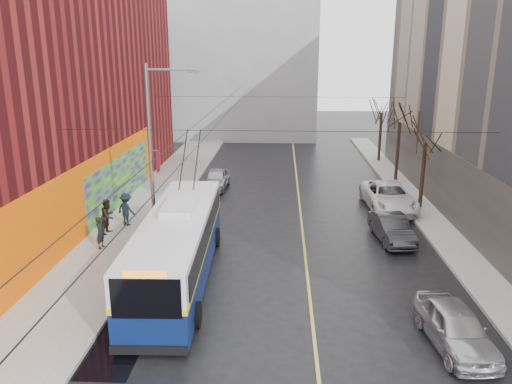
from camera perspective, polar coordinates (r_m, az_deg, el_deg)
ground at (r=17.22m, az=1.62°, el=-17.86°), size 140.00×140.00×0.00m
sidewalk_left at (r=29.18m, az=-13.71°, el=-3.62°), size 4.00×60.00×0.15m
sidewalk_right at (r=29.31m, az=20.15°, el=-4.08°), size 2.00×60.00×0.15m
lane_line at (r=29.92m, az=5.16°, el=-2.88°), size 0.12×50.00×0.01m
building_left at (r=32.77m, az=-27.22°, el=9.60°), size 12.11×36.00×14.00m
building_far at (r=59.66m, az=-3.19°, el=15.23°), size 20.50×12.10×18.00m
streetlight_pole at (r=25.60m, az=-11.64°, el=4.89°), size 2.65×0.60×9.00m
catenary_wires at (r=29.43m, az=-2.58°, el=9.33°), size 18.00×60.00×0.22m
tree_near at (r=31.89m, az=18.94°, el=6.69°), size 3.20×3.20×6.40m
tree_mid at (r=38.58m, az=16.21°, el=8.77°), size 3.20×3.20×6.68m
tree_far at (r=45.40m, az=14.24°, el=9.73°), size 3.20×3.20×6.57m
puddle at (r=18.08m, az=-16.10°, el=-16.72°), size 2.02×3.60×0.01m
pigeons_flying at (r=24.68m, az=-4.84°, el=10.44°), size 2.86×3.02×1.23m
trolleybus at (r=21.61m, az=-8.91°, el=-6.06°), size 3.11×12.01×5.65m
parked_car_a at (r=18.40m, az=21.80°, el=-14.12°), size 2.12×4.34×1.42m
parked_car_b at (r=26.92m, az=15.24°, el=-4.02°), size 1.88×4.27×1.37m
parked_car_c at (r=32.20m, az=14.90°, el=-0.50°), size 2.98×5.99×1.63m
following_car at (r=36.03m, az=-4.59°, el=1.51°), size 1.92×4.21×1.40m
pedestrian_a at (r=25.77m, az=-17.35°, el=-4.44°), size 0.47×0.64×1.61m
pedestrian_b at (r=27.69m, az=-16.56°, el=-2.67°), size 0.87×1.03×1.89m
pedestrian_c at (r=28.70m, az=-14.61°, el=-1.92°), size 1.37×1.14×1.84m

